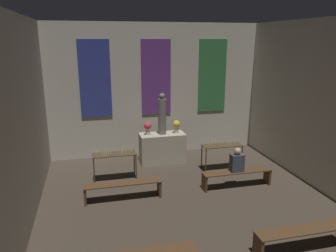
# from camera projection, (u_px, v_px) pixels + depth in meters

# --- Properties ---
(wall_back) EXTENTS (7.60, 0.16, 4.58)m
(wall_back) POSITION_uv_depth(u_px,v_px,m) (156.00, 90.00, 11.45)
(wall_back) COLOR beige
(wall_back) RESTS_ON ground_plane
(wall_left) EXTENTS (0.12, 11.10, 4.58)m
(wall_left) POSITION_uv_depth(u_px,v_px,m) (3.00, 147.00, 5.45)
(wall_left) COLOR beige
(wall_left) RESTS_ON ground_plane
(altar) EXTENTS (1.50, 0.68, 0.98)m
(altar) POSITION_uv_depth(u_px,v_px,m) (162.00, 148.00, 10.99)
(altar) COLOR #ADA38E
(altar) RESTS_ON ground_plane
(statue) EXTENTS (0.27, 0.27, 1.36)m
(statue) POSITION_uv_depth(u_px,v_px,m) (162.00, 115.00, 10.70)
(statue) COLOR slate
(statue) RESTS_ON altar
(flower_vase_left) EXTENTS (0.24, 0.24, 0.43)m
(flower_vase_left) POSITION_uv_depth(u_px,v_px,m) (148.00, 127.00, 10.68)
(flower_vase_left) COLOR beige
(flower_vase_left) RESTS_ON altar
(flower_vase_right) EXTENTS (0.24, 0.24, 0.43)m
(flower_vase_right) POSITION_uv_depth(u_px,v_px,m) (176.00, 125.00, 10.91)
(flower_vase_right) COLOR beige
(flower_vase_right) RESTS_ON altar
(candle_rack_left) EXTENTS (1.26, 0.45, 1.01)m
(candle_rack_left) POSITION_uv_depth(u_px,v_px,m) (114.00, 157.00, 9.52)
(candle_rack_left) COLOR #473823
(candle_rack_left) RESTS_ON ground_plane
(candle_rack_right) EXTENTS (1.26, 0.45, 1.01)m
(candle_rack_right) POSITION_uv_depth(u_px,v_px,m) (222.00, 148.00, 10.29)
(candle_rack_right) COLOR #473823
(candle_rack_right) RESTS_ON ground_plane
(pew_second_right) EXTENTS (1.97, 0.36, 0.47)m
(pew_second_right) POSITION_uv_depth(u_px,v_px,m) (303.00, 235.00, 6.36)
(pew_second_right) COLOR #4C331E
(pew_second_right) RESTS_ON ground_plane
(pew_back_left) EXTENTS (1.97, 0.36, 0.47)m
(pew_back_left) POSITION_uv_depth(u_px,v_px,m) (123.00, 187.00, 8.41)
(pew_back_left) COLOR #4C331E
(pew_back_left) RESTS_ON ground_plane
(pew_back_right) EXTENTS (1.97, 0.36, 0.47)m
(pew_back_right) POSITION_uv_depth(u_px,v_px,m) (237.00, 175.00, 9.14)
(pew_back_right) COLOR #4C331E
(pew_back_right) RESTS_ON ground_plane
(person_seated) EXTENTS (0.36, 0.24, 0.69)m
(person_seated) POSITION_uv_depth(u_px,v_px,m) (237.00, 161.00, 9.02)
(person_seated) COLOR #383D47
(person_seated) RESTS_ON pew_back_right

